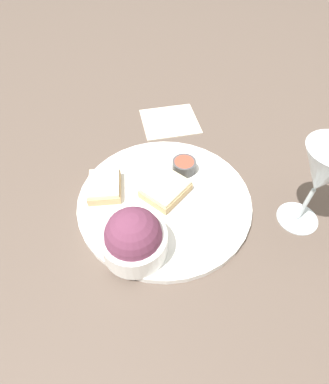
{
  "coord_description": "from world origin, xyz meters",
  "views": [
    {
      "loc": [
        0.37,
        0.07,
        0.49
      ],
      "look_at": [
        0.0,
        0.0,
        0.03
      ],
      "focal_mm": 28.0,
      "sensor_mm": 36.0,
      "label": 1
    }
  ],
  "objects_px": {
    "salad_bowl": "(134,238)",
    "napkin": "(170,121)",
    "cheese_toast_far": "(104,188)",
    "cheese_toast_near": "(168,190)",
    "sauce_ramekin": "(184,166)",
    "wine_glass": "(324,173)"
  },
  "relations": [
    {
      "from": "salad_bowl",
      "to": "cheese_toast_near",
      "type": "relative_size",
      "value": 1.02
    },
    {
      "from": "cheese_toast_near",
      "to": "napkin",
      "type": "bearing_deg",
      "value": -171.58
    },
    {
      "from": "wine_glass",
      "to": "napkin",
      "type": "xyz_separation_m",
      "value": [
        -0.26,
        -0.3,
        -0.13
      ]
    },
    {
      "from": "sauce_ramekin",
      "to": "napkin",
      "type": "distance_m",
      "value": 0.2
    },
    {
      "from": "wine_glass",
      "to": "napkin",
      "type": "height_order",
      "value": "wine_glass"
    },
    {
      "from": "cheese_toast_far",
      "to": "wine_glass",
      "type": "relative_size",
      "value": 0.51
    },
    {
      "from": "cheese_toast_far",
      "to": "napkin",
      "type": "distance_m",
      "value": 0.29
    },
    {
      "from": "napkin",
      "to": "cheese_toast_near",
      "type": "bearing_deg",
      "value": 8.42
    },
    {
      "from": "salad_bowl",
      "to": "cheese_toast_near",
      "type": "xyz_separation_m",
      "value": [
        -0.14,
        0.04,
        -0.03
      ]
    },
    {
      "from": "cheese_toast_far",
      "to": "napkin",
      "type": "bearing_deg",
      "value": 161.56
    },
    {
      "from": "salad_bowl",
      "to": "napkin",
      "type": "bearing_deg",
      "value": -179.64
    },
    {
      "from": "napkin",
      "to": "salad_bowl",
      "type": "bearing_deg",
      "value": 0.36
    },
    {
      "from": "sauce_ramekin",
      "to": "wine_glass",
      "type": "xyz_separation_m",
      "value": [
        0.08,
        0.24,
        0.1
      ]
    },
    {
      "from": "sauce_ramekin",
      "to": "cheese_toast_far",
      "type": "bearing_deg",
      "value": -59.61
    },
    {
      "from": "cheese_toast_far",
      "to": "salad_bowl",
      "type": "bearing_deg",
      "value": 38.17
    },
    {
      "from": "sauce_ramekin",
      "to": "wine_glass",
      "type": "height_order",
      "value": "wine_glass"
    },
    {
      "from": "salad_bowl",
      "to": "cheese_toast_far",
      "type": "xyz_separation_m",
      "value": [
        -0.12,
        -0.09,
        -0.03
      ]
    },
    {
      "from": "wine_glass",
      "to": "napkin",
      "type": "relative_size",
      "value": 1.01
    },
    {
      "from": "sauce_ramekin",
      "to": "cheese_toast_near",
      "type": "distance_m",
      "value": 0.07
    },
    {
      "from": "cheese_toast_far",
      "to": "cheese_toast_near",
      "type": "bearing_deg",
      "value": 98.0
    },
    {
      "from": "cheese_toast_near",
      "to": "cheese_toast_far",
      "type": "xyz_separation_m",
      "value": [
        0.02,
        -0.13,
        0.0
      ]
    },
    {
      "from": "cheese_toast_near",
      "to": "wine_glass",
      "type": "height_order",
      "value": "wine_glass"
    }
  ]
}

